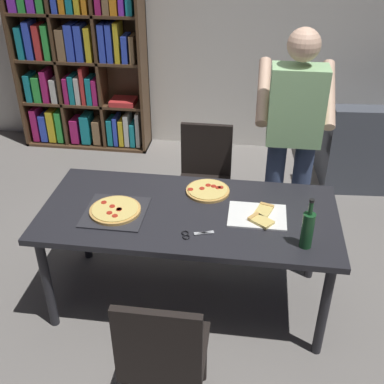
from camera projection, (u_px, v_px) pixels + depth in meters
name	position (u px, v px, depth m)	size (l,w,h in m)	color
ground_plane	(189.00, 298.00, 3.43)	(12.00, 12.00, 0.00)	gray
back_wall	(225.00, 18.00, 4.89)	(6.40, 0.10, 2.80)	silver
dining_table	(189.00, 220.00, 3.08)	(1.88, 0.87, 0.75)	#232328
chair_near_camera	(163.00, 353.00, 2.39)	(0.42, 0.42, 0.90)	black
chair_far_side	(205.00, 173.00, 3.94)	(0.42, 0.42, 0.90)	black
bookshelf	(79.00, 60.00, 5.10)	(1.40, 0.35, 1.95)	#513823
person_serving_pizza	(293.00, 135.00, 3.43)	(0.55, 0.54, 1.75)	#38476B
pepperoni_pizza_on_tray	(115.00, 211.00, 3.01)	(0.38, 0.38, 0.04)	#2D2D33
pizza_slices_on_towel	(259.00, 215.00, 2.98)	(0.36, 0.29, 0.03)	white
wine_bottle	(308.00, 229.00, 2.67)	(0.07, 0.07, 0.32)	#194723
kitchen_scissors	(192.00, 234.00, 2.82)	(0.20, 0.11, 0.01)	silver
second_pizza_plain	(208.00, 190.00, 3.23)	(0.29, 0.29, 0.03)	tan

